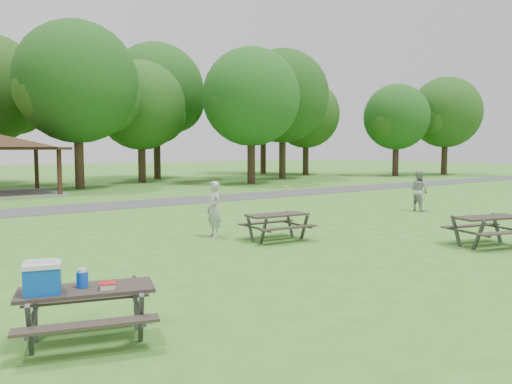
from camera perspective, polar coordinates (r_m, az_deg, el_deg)
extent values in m
plane|color=#377521|center=(12.38, 7.46, -7.55)|extent=(160.00, 160.00, 0.00)
cube|color=#3F3F41|center=(24.32, -16.21, -1.51)|extent=(120.00, 3.20, 0.02)
cube|color=#351C13|center=(31.07, -21.54, 2.10)|extent=(0.22, 0.22, 2.60)
cube|color=#342113|center=(36.30, -23.79, 2.39)|extent=(0.22, 0.22, 2.60)
cylinder|color=#332116|center=(35.24, -19.56, 3.63)|extent=(0.60, 0.60, 4.02)
sphere|color=#144213|center=(35.50, -19.80, 11.74)|extent=(8.00, 8.00, 8.00)
sphere|color=#194513|center=(36.26, -17.14, 10.39)|extent=(5.20, 5.20, 5.20)
sphere|color=#224D16|center=(34.80, -22.23, 10.81)|extent=(4.80, 4.80, 4.80)
cylinder|color=#332016|center=(40.64, -12.91, 3.51)|extent=(0.60, 0.60, 3.43)
sphere|color=#1A4614|center=(40.77, -13.03, 9.62)|extent=(7.00, 7.00, 7.00)
sphere|color=#164313|center=(41.64, -11.17, 8.59)|extent=(4.55, 4.55, 4.55)
sphere|color=#174012|center=(40.00, -14.76, 8.92)|extent=(4.20, 4.20, 4.20)
cylinder|color=black|center=(38.00, -0.55, 3.81)|extent=(0.60, 0.60, 3.78)
sphere|color=#144815|center=(38.19, -0.56, 10.82)|extent=(7.40, 7.40, 7.40)
sphere|color=#214C15|center=(39.36, 1.17, 9.57)|extent=(4.81, 4.81, 4.81)
sphere|color=#144212|center=(37.12, -2.24, 10.13)|extent=(4.44, 4.44, 4.44)
cylinder|color=#322216|center=(44.45, 3.03, 4.24)|extent=(0.60, 0.60, 4.20)
sphere|color=#143F12|center=(44.68, 3.07, 10.89)|extent=(8.20, 8.20, 8.20)
sphere|color=#1F4D16|center=(46.03, 4.61, 9.69)|extent=(5.33, 5.33, 5.33)
sphere|color=#1B4F16|center=(43.44, 1.54, 10.25)|extent=(4.92, 4.92, 4.92)
cylinder|color=black|center=(51.04, 5.70, 3.97)|extent=(0.60, 0.60, 3.57)
sphere|color=#1B4313|center=(51.15, 5.74, 8.83)|extent=(6.80, 6.80, 6.80)
sphere|color=#144513|center=(52.37, 6.76, 7.99)|extent=(4.42, 4.42, 4.42)
sphere|color=#1A4012|center=(50.06, 4.73, 8.34)|extent=(4.08, 4.08, 4.08)
cylinder|color=black|center=(51.06, 15.66, 3.69)|extent=(0.60, 0.60, 3.36)
sphere|color=#144313|center=(51.15, 15.77, 8.26)|extent=(6.40, 6.40, 6.40)
sphere|color=#194F16|center=(52.44, 16.45, 7.46)|extent=(4.16, 4.16, 4.16)
sphere|color=#1D4513|center=(49.99, 15.04, 7.81)|extent=(3.84, 3.84, 3.84)
sphere|color=#1B4012|center=(42.90, -25.92, 9.38)|extent=(5.20, 5.20, 5.20)
cylinder|color=black|center=(45.06, -11.24, 4.39)|extent=(0.60, 0.60, 4.55)
sphere|color=#164513|center=(45.34, -11.35, 11.26)|extent=(8.40, 8.40, 8.40)
sphere|color=#124113|center=(46.36, -9.36, 10.11)|extent=(5.46, 5.46, 5.46)
sphere|color=#1B4614|center=(44.39, -13.22, 10.54)|extent=(5.04, 5.04, 5.04)
cylinder|color=black|center=(53.19, 0.82, 4.41)|extent=(0.60, 0.60, 4.27)
sphere|color=#164F17|center=(53.39, 0.83, 9.93)|extent=(8.00, 8.00, 8.00)
sphere|color=#174413|center=(54.67, 2.15, 8.97)|extent=(5.20, 5.20, 5.20)
sphere|color=#194714|center=(52.22, -0.45, 9.38)|extent=(4.80, 4.80, 4.80)
cylinder|color=black|center=(55.11, 20.72, 3.80)|extent=(0.60, 0.60, 3.67)
sphere|color=#184212|center=(55.23, 20.87, 8.51)|extent=(7.20, 7.20, 7.20)
sphere|color=#1F4914|center=(56.71, 21.47, 7.66)|extent=(4.68, 4.68, 4.68)
sphere|color=#1F4A15|center=(53.88, 20.20, 8.05)|extent=(4.32, 4.32, 4.32)
cube|color=#2A221E|center=(7.40, -18.82, -10.53)|extent=(1.94, 1.23, 0.05)
cube|color=#2D2520|center=(6.92, -18.73, -14.21)|extent=(1.80, 0.80, 0.04)
cube|color=#2A231E|center=(8.05, -18.77, -11.46)|extent=(1.80, 0.80, 0.04)
cube|color=#434345|center=(7.18, -24.44, -14.26)|extent=(0.17, 0.38, 0.78)
cube|color=#3D3D40|center=(7.90, -23.92, -12.48)|extent=(0.17, 0.38, 0.78)
cube|color=#38383A|center=(7.53, -24.17, -13.11)|extent=(0.51, 1.42, 0.05)
cube|color=#444447|center=(7.18, -13.00, -13.95)|extent=(0.17, 0.38, 0.78)
cube|color=#414043|center=(7.89, -13.59, -12.20)|extent=(0.17, 0.38, 0.78)
cube|color=#3B3B3E|center=(7.52, -13.32, -12.82)|extent=(0.51, 1.42, 0.05)
cube|color=#0C49BC|center=(7.27, -23.22, -9.28)|extent=(0.54, 0.46, 0.36)
cube|color=silver|center=(7.23, -23.27, -7.68)|extent=(0.56, 0.49, 0.06)
cylinder|color=silver|center=(7.21, -23.29, -7.14)|extent=(0.39, 0.15, 0.03)
cylinder|color=blue|center=(7.41, -19.24, -9.45)|extent=(0.21, 0.21, 0.22)
cylinder|color=silver|center=(7.38, -19.27, -8.44)|extent=(0.15, 0.15, 0.05)
cube|color=silver|center=(7.27, -16.60, -10.26)|extent=(0.25, 0.25, 0.07)
cube|color=red|center=(7.26, -16.61, -9.94)|extent=(0.26, 0.26, 0.01)
cube|color=#2C231F|center=(14.62, 2.44, -2.62)|extent=(1.90, 0.91, 0.05)
cube|color=black|center=(14.17, 3.77, -4.10)|extent=(1.85, 0.45, 0.04)
cube|color=#2C2620|center=(15.17, 1.19, -3.49)|extent=(1.85, 0.45, 0.04)
cube|color=#38383A|center=(13.98, 0.87, -4.51)|extent=(0.10, 0.39, 0.79)
cube|color=#444447|center=(14.63, -0.70, -4.08)|extent=(0.10, 0.39, 0.79)
cube|color=#3D3E40|center=(14.30, 0.07, -4.17)|extent=(0.22, 1.49, 0.05)
cube|color=#3E3E41|center=(14.76, 5.54, -4.02)|extent=(0.10, 0.39, 0.79)
cube|color=#3C3C3E|center=(15.37, 3.86, -3.65)|extent=(0.10, 0.39, 0.79)
cube|color=#38383B|center=(15.06, 4.68, -3.72)|extent=(0.22, 1.49, 0.05)
cube|color=black|center=(15.14, 25.06, -2.65)|extent=(2.08, 1.26, 0.05)
cube|color=#322824|center=(14.75, 26.82, -4.16)|extent=(1.95, 0.79, 0.04)
cube|color=#312723|center=(15.63, 23.32, -3.55)|extent=(1.95, 0.79, 0.04)
cube|color=#3D3D3F|center=(14.38, 24.11, -4.58)|extent=(0.17, 0.41, 0.84)
cube|color=#404042|center=(14.96, 21.89, -4.16)|extent=(0.17, 0.41, 0.84)
cube|color=#39383B|center=(14.66, 22.98, -4.24)|extent=(0.48, 1.54, 0.05)
cube|color=#404143|center=(16.01, 25.81, -3.71)|extent=(0.17, 0.41, 0.84)
cube|color=#444346|center=(15.74, 26.90, -3.78)|extent=(0.48, 1.54, 0.05)
cylinder|color=yellow|center=(16.80, 3.52, 0.67)|extent=(0.32, 0.32, 0.02)
imported|color=#AAAAAC|center=(15.11, -4.86, -1.97)|extent=(0.44, 0.64, 1.70)
imported|color=#9D9D9F|center=(22.50, 18.13, 0.14)|extent=(0.77, 0.93, 1.74)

